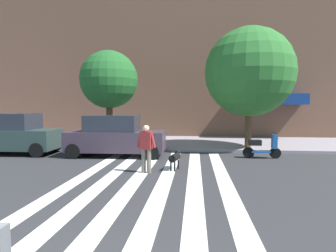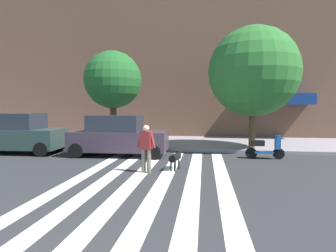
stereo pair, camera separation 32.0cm
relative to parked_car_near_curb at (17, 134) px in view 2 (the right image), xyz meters
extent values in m
plane|color=#2B2B2D|center=(6.88, -4.40, -0.95)|extent=(160.00, 160.00, 0.00)
cube|color=gray|center=(6.88, 4.32, -0.87)|extent=(80.00, 6.00, 0.15)
cube|color=silver|center=(5.14, -4.40, -0.94)|extent=(0.45, 10.85, 0.01)
cube|color=silver|center=(6.04, -4.40, -0.94)|extent=(0.45, 10.85, 0.01)
cube|color=silver|center=(6.94, -4.40, -0.94)|extent=(0.45, 10.85, 0.01)
cube|color=silver|center=(7.84, -4.40, -0.94)|extent=(0.45, 10.85, 0.01)
cube|color=silver|center=(8.74, -4.40, -0.94)|extent=(0.45, 10.85, 0.01)
cube|color=silver|center=(9.64, -4.40, -0.94)|extent=(0.45, 10.85, 0.01)
cube|color=navy|center=(13.58, 6.72, 1.80)|extent=(4.77, 1.60, 0.70)
cube|color=#293B38|center=(0.05, 0.00, -0.23)|extent=(4.33, 1.97, 0.93)
cube|color=#232833|center=(-0.12, 0.00, 0.62)|extent=(2.59, 1.69, 0.76)
cylinder|color=black|center=(1.67, 0.89, -0.62)|extent=(0.67, 0.24, 0.66)
cylinder|color=black|center=(1.73, -0.77, -0.62)|extent=(0.67, 0.24, 0.66)
cube|color=#3A2E3B|center=(5.16, 0.00, -0.25)|extent=(4.43, 1.97, 0.89)
cube|color=#232833|center=(4.98, 0.00, 0.56)|extent=(2.35, 1.70, 0.73)
cylinder|color=black|center=(6.85, 0.90, -0.62)|extent=(0.67, 0.24, 0.66)
cylinder|color=black|center=(6.89, -0.80, -0.62)|extent=(0.67, 0.24, 0.66)
cylinder|color=black|center=(3.42, 0.81, -0.62)|extent=(0.67, 0.24, 0.66)
cylinder|color=black|center=(3.47, -0.89, -0.62)|extent=(0.67, 0.24, 0.66)
cylinder|color=black|center=(12.24, 0.02, -0.71)|extent=(0.48, 0.11, 0.48)
cylinder|color=black|center=(11.09, 0.01, -0.71)|extent=(0.48, 0.15, 0.48)
cube|color=#1A5096|center=(11.61, 0.01, -0.66)|extent=(0.80, 0.33, 0.08)
cube|color=black|center=(11.36, 0.01, -0.26)|extent=(0.52, 0.31, 0.24)
cube|color=#1A5096|center=(12.19, 0.02, -0.21)|extent=(0.20, 0.28, 0.60)
cylinder|color=black|center=(12.19, 0.02, 0.14)|extent=(0.04, 0.50, 0.04)
cylinder|color=#4C3823|center=(4.11, 2.25, 0.56)|extent=(0.35, 0.35, 2.71)
sphere|color=#1E5623|center=(4.11, 2.25, 2.77)|extent=(3.10, 3.10, 3.10)
cylinder|color=#4C3823|center=(11.48, 2.24, 0.52)|extent=(0.33, 0.33, 2.62)
sphere|color=#286628|center=(11.48, 2.24, 3.07)|extent=(4.53, 4.53, 4.53)
cylinder|color=#6B6051|center=(6.99, -3.08, -0.54)|extent=(0.18, 0.18, 0.82)
cylinder|color=#6B6051|center=(7.19, -3.13, -0.54)|extent=(0.18, 0.18, 0.82)
cube|color=maroon|center=(7.09, -3.10, 0.17)|extent=(0.42, 0.32, 0.60)
cylinder|color=maroon|center=(6.85, -3.05, 0.20)|extent=(0.24, 0.14, 0.57)
cylinder|color=maroon|center=(7.32, -3.16, 0.20)|extent=(0.24, 0.14, 0.57)
sphere|color=beige|center=(7.09, -3.10, 0.58)|extent=(0.26, 0.26, 0.22)
cylinder|color=black|center=(8.02, -2.57, -0.50)|extent=(0.40, 0.68, 0.26)
sphere|color=black|center=(8.11, -2.18, -0.40)|extent=(0.24, 0.24, 0.20)
cylinder|color=black|center=(7.93, -2.98, -0.45)|extent=(0.09, 0.24, 0.16)
cylinder|color=black|center=(8.00, -2.33, -0.79)|extent=(0.07, 0.07, 0.32)
cylinder|color=black|center=(8.14, -2.36, -0.79)|extent=(0.07, 0.07, 0.32)
cylinder|color=black|center=(7.90, -2.77, -0.79)|extent=(0.07, 0.07, 0.32)
cylinder|color=black|center=(8.04, -2.80, -0.79)|extent=(0.07, 0.07, 0.32)
camera|label=1|loc=(8.74, -12.21, 1.32)|focal=29.25mm
camera|label=2|loc=(9.05, -12.17, 1.32)|focal=29.25mm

